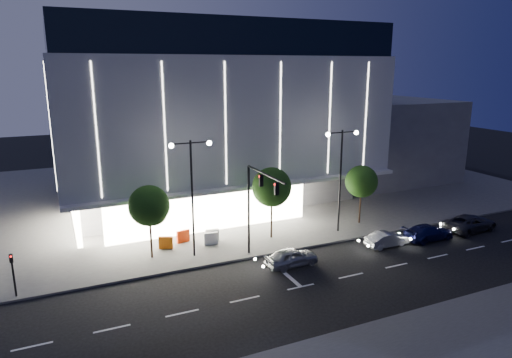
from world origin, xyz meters
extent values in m
plane|color=black|center=(0.00, 0.00, 0.00)|extent=(160.00, 160.00, 0.00)
cube|color=#474747|center=(5.00, 24.00, 0.07)|extent=(70.00, 40.00, 0.15)
cube|color=#4C4C51|center=(3.00, 24.00, 2.00)|extent=(28.00, 21.00, 4.00)
cube|color=#9C9CA2|center=(3.00, 22.00, 9.50)|extent=(30.00, 25.00, 11.00)
cube|color=black|center=(3.00, 22.00, 16.50)|extent=(29.40, 24.50, 3.00)
cube|color=white|center=(0.00, 10.70, 2.00)|extent=(18.00, 0.40, 3.60)
cube|color=white|center=(-10.80, 16.00, 2.00)|extent=(0.40, 10.00, 3.60)
cube|color=#9C9CA2|center=(3.00, 9.70, 4.10)|extent=(30.00, 2.00, 0.30)
cube|color=white|center=(3.00, 9.48, 9.50)|extent=(24.00, 0.06, 10.00)
cube|color=#4C4C51|center=(26.00, 24.00, 5.00)|extent=(16.00, 20.00, 10.00)
cylinder|color=black|center=(1.00, 4.80, 3.50)|extent=(0.18, 0.18, 7.00)
cylinder|color=black|center=(1.00, 1.90, 7.00)|extent=(0.14, 5.80, 0.14)
cube|color=black|center=(1.00, 2.60, 6.40)|extent=(0.28, 0.18, 0.85)
cube|color=black|center=(1.00, 0.20, 6.40)|extent=(0.28, 0.18, 0.85)
sphere|color=#FF0C0C|center=(0.88, 2.60, 6.70)|extent=(0.14, 0.14, 0.14)
cylinder|color=black|center=(-3.00, 6.00, 4.50)|extent=(0.16, 0.16, 9.00)
cylinder|color=black|center=(-3.70, 6.00, 8.80)|extent=(1.40, 0.10, 0.10)
cylinder|color=black|center=(-2.30, 6.00, 8.80)|extent=(1.40, 0.10, 0.10)
sphere|color=white|center=(-4.40, 6.00, 8.70)|extent=(0.36, 0.36, 0.36)
sphere|color=white|center=(-1.60, 6.00, 8.70)|extent=(0.36, 0.36, 0.36)
cylinder|color=black|center=(10.00, 6.00, 4.50)|extent=(0.16, 0.16, 9.00)
cylinder|color=black|center=(9.30, 6.00, 8.80)|extent=(1.40, 0.10, 0.10)
cylinder|color=black|center=(10.70, 6.00, 8.80)|extent=(1.40, 0.10, 0.10)
sphere|color=white|center=(8.60, 6.00, 8.70)|extent=(0.36, 0.36, 0.36)
sphere|color=white|center=(11.40, 6.00, 8.70)|extent=(0.36, 0.36, 0.36)
cylinder|color=black|center=(-15.00, 4.50, 1.50)|extent=(0.12, 0.12, 3.00)
cube|color=black|center=(-15.00, 4.50, 2.70)|extent=(0.22, 0.16, 0.55)
sphere|color=#FF0C0C|center=(-15.00, 4.39, 2.85)|extent=(0.10, 0.10, 0.10)
cylinder|color=black|center=(-6.00, 7.00, 1.89)|extent=(0.16, 0.16, 3.78)
sphere|color=#173C10|center=(-6.00, 7.00, 4.21)|extent=(3.02, 3.02, 3.02)
sphere|color=#173C10|center=(-5.70, 7.20, 3.67)|extent=(2.16, 2.16, 2.16)
sphere|color=#173C10|center=(-6.25, 6.85, 3.89)|extent=(1.94, 1.94, 1.94)
cylinder|color=black|center=(4.00, 7.00, 2.03)|extent=(0.16, 0.16, 4.06)
sphere|color=#173C10|center=(4.00, 7.00, 4.52)|extent=(3.25, 3.25, 3.25)
sphere|color=#173C10|center=(4.30, 7.20, 3.94)|extent=(2.32, 2.32, 2.32)
sphere|color=#173C10|center=(3.75, 6.85, 4.18)|extent=(2.09, 2.09, 2.09)
cylinder|color=black|center=(13.00, 7.00, 1.82)|extent=(0.16, 0.16, 3.64)
sphere|color=#173C10|center=(13.00, 7.00, 4.06)|extent=(2.91, 2.91, 2.91)
sphere|color=#173C10|center=(13.30, 7.20, 3.54)|extent=(2.08, 2.08, 2.08)
sphere|color=#173C10|center=(12.75, 6.85, 3.74)|extent=(1.87, 1.87, 1.87)
imported|color=#96989C|center=(3.00, 1.60, 0.68)|extent=(4.08, 1.85, 1.36)
imported|color=#B4B8BC|center=(11.79, 1.74, 0.61)|extent=(3.70, 1.31, 1.22)
imported|color=#121446|center=(15.88, 1.47, 0.66)|extent=(4.56, 1.92, 1.31)
imported|color=#2F2E34|center=(20.86, 1.61, 0.71)|extent=(5.27, 2.71, 1.42)
cube|color=#EF390D|center=(-3.02, 9.01, 0.65)|extent=(1.13, 0.47, 1.00)
cube|color=silver|center=(-1.13, 7.61, 0.65)|extent=(1.12, 0.38, 1.00)
cube|color=#D6590B|center=(-4.65, 8.21, 0.65)|extent=(1.12, 0.64, 1.00)
cube|color=silver|center=(-0.79, 8.27, 0.65)|extent=(1.12, 0.35, 1.00)
camera|label=1|loc=(-11.96, -25.29, 14.15)|focal=32.00mm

